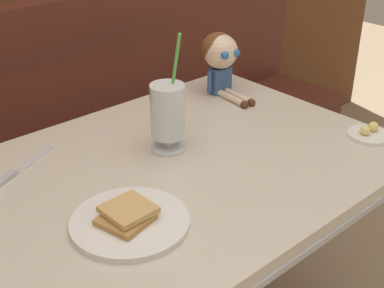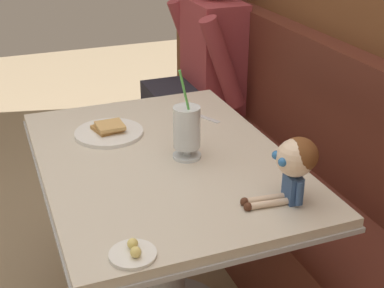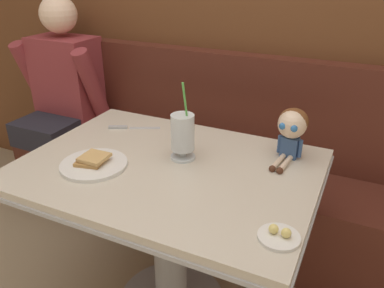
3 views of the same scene
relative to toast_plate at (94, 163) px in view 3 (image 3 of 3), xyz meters
The scene contains 9 objects.
wood_panel_wall 1.12m from the toast_plate, 76.22° to the left, with size 4.40×0.08×2.40m, color brown.
booth_bench 0.90m from the toast_plate, 72.07° to the left, with size 2.60×0.48×1.00m.
diner_table 0.35m from the toast_plate, 27.55° to the left, with size 1.11×0.81×0.74m.
toast_plate is the anchor object (origin of this frame).
milkshake_glass 0.35m from the toast_plate, 36.45° to the left, with size 0.10×0.10×0.31m.
butter_saucer 0.74m from the toast_plate, ahead, with size 0.12×0.12×0.04m.
butter_knife 0.36m from the toast_plate, 105.28° to the left, with size 0.22×0.12×0.01m.
seated_doll 0.76m from the toast_plate, 31.09° to the left, with size 0.12×0.22×0.20m.
diner_patron 1.05m from the toast_plate, 137.85° to the left, with size 0.55×0.48×0.81m.
Camera 3 is at (0.63, -0.94, 1.45)m, focal length 36.34 mm.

